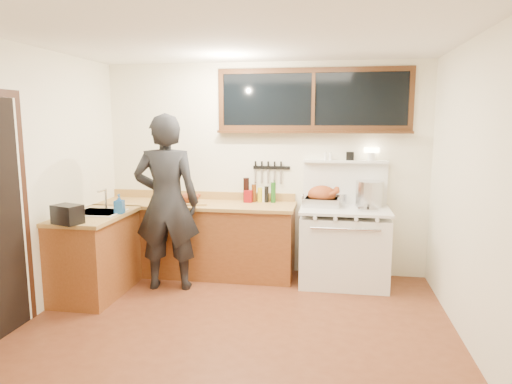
% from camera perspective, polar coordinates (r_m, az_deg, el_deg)
% --- Properties ---
extents(ground_plane, '(4.00, 3.50, 0.02)m').
position_cam_1_polar(ground_plane, '(4.39, -2.56, -16.90)').
color(ground_plane, '#5F2D19').
extents(room_shell, '(4.10, 3.60, 2.65)m').
position_cam_1_polar(room_shell, '(3.96, -2.73, 5.29)').
color(room_shell, white).
rests_on(room_shell, ground).
extents(counter_back, '(2.44, 0.64, 1.00)m').
position_cam_1_polar(counter_back, '(5.74, -7.46, -5.73)').
color(counter_back, brown).
rests_on(counter_back, ground).
extents(counter_left, '(0.64, 1.09, 0.90)m').
position_cam_1_polar(counter_left, '(5.35, -19.41, -7.30)').
color(counter_left, brown).
rests_on(counter_left, ground).
extents(sink_unit, '(0.50, 0.45, 0.37)m').
position_cam_1_polar(sink_unit, '(5.31, -19.06, -3.00)').
color(sink_unit, white).
rests_on(sink_unit, counter_left).
extents(vintage_stove, '(1.02, 0.74, 1.58)m').
position_cam_1_polar(vintage_stove, '(5.47, 10.92, -6.44)').
color(vintage_stove, white).
rests_on(vintage_stove, ground).
extents(back_window, '(2.32, 0.13, 0.77)m').
position_cam_1_polar(back_window, '(5.59, 7.15, 10.55)').
color(back_window, black).
rests_on(back_window, room_shell).
extents(knife_strip, '(0.46, 0.03, 0.28)m').
position_cam_1_polar(knife_strip, '(5.67, 1.78, 2.97)').
color(knife_strip, black).
rests_on(knife_strip, room_shell).
extents(man, '(0.79, 0.59, 1.98)m').
position_cam_1_polar(man, '(5.20, -11.09, -1.32)').
color(man, black).
rests_on(man, ground).
extents(soap_bottle, '(0.10, 0.11, 0.21)m').
position_cam_1_polar(soap_bottle, '(5.16, -16.72, -1.43)').
color(soap_bottle, '#215CA8').
rests_on(soap_bottle, counter_left).
extents(toaster, '(0.32, 0.26, 0.19)m').
position_cam_1_polar(toaster, '(4.82, -22.50, -2.60)').
color(toaster, black).
rests_on(toaster, counter_left).
extents(cutting_board, '(0.48, 0.41, 0.14)m').
position_cam_1_polar(cutting_board, '(5.58, -8.27, -0.93)').
color(cutting_board, '#AD8345').
rests_on(cutting_board, counter_back).
extents(roast_turkey, '(0.46, 0.34, 0.25)m').
position_cam_1_polar(roast_turkey, '(5.42, 8.26, -0.70)').
color(roast_turkey, silver).
rests_on(roast_turkey, vintage_stove).
extents(stockpot, '(0.41, 0.41, 0.30)m').
position_cam_1_polar(stockpot, '(5.50, 14.01, -0.22)').
color(stockpot, silver).
rests_on(stockpot, vintage_stove).
extents(saucepan, '(0.16, 0.28, 0.12)m').
position_cam_1_polar(saucepan, '(5.64, 10.47, -0.80)').
color(saucepan, silver).
rests_on(saucepan, vintage_stove).
extents(pot_lid, '(0.26, 0.26, 0.04)m').
position_cam_1_polar(pot_lid, '(5.29, 13.82, -2.10)').
color(pot_lid, silver).
rests_on(pot_lid, vintage_stove).
extents(coffee_tin, '(0.11, 0.09, 0.15)m').
position_cam_1_polar(coffee_tin, '(5.62, -0.95, -0.54)').
color(coffee_tin, maroon).
rests_on(coffee_tin, counter_back).
extents(pitcher, '(0.11, 0.11, 0.17)m').
position_cam_1_polar(pitcher, '(5.66, 0.96, -0.37)').
color(pitcher, white).
rests_on(pitcher, counter_back).
extents(bottle_cluster, '(0.41, 0.07, 0.30)m').
position_cam_1_polar(bottle_cluster, '(5.63, 0.20, -0.03)').
color(bottle_cluster, black).
rests_on(bottle_cluster, counter_back).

